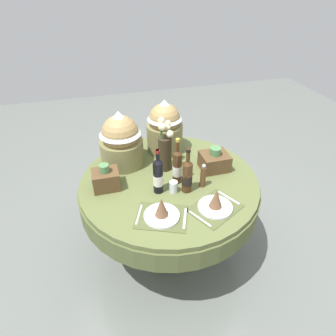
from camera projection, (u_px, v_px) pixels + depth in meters
The scene contains 14 objects.
ground at pixel (169, 244), 2.73m from camera, with size 8.00×8.00×0.00m, color slate.
dining_table at pixel (169, 191), 2.36m from camera, with size 1.43×1.43×0.77m.
place_setting_left at pixel (162, 212), 1.92m from camera, with size 0.41×0.37×0.16m.
place_setting_right at pixel (216, 203), 1.99m from camera, with size 0.42×0.39×0.16m.
flower_vase at pixel (165, 147), 2.29m from camera, with size 0.12×0.14×0.46m.
wine_bottle_left at pixel (187, 176), 2.09m from camera, with size 0.08×0.08×0.36m.
wine_bottle_centre at pixel (158, 176), 2.08m from camera, with size 0.07×0.07×0.36m.
wine_bottle_right at pixel (177, 166), 2.18m from camera, with size 0.07×0.07×0.38m.
tumbler_near_right at pixel (173, 187), 2.13m from camera, with size 0.06×0.06×0.09m, color silver.
pepper_mill at pixel (203, 176), 2.16m from camera, with size 0.04×0.04×0.20m.
gift_tub_back_left at pixel (121, 137), 2.33m from camera, with size 0.35×0.35×0.47m.
gift_tub_back_centre at pixel (165, 124), 2.51m from camera, with size 0.32×0.32×0.48m.
woven_basket_side_left at pixel (106, 179), 2.16m from camera, with size 0.20×0.16×0.21m.
woven_basket_side_right at pixel (214, 161), 2.36m from camera, with size 0.22×0.19×0.20m.
Camera 1 is at (-0.49, -1.76, 2.16)m, focal length 31.05 mm.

